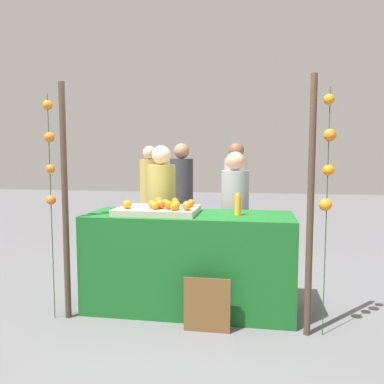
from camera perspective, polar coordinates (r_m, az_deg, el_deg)
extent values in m
plane|color=slate|center=(4.08, -0.36, -16.47)|extent=(24.00, 24.00, 0.00)
cube|color=#196023|center=(3.93, -0.36, -10.04)|extent=(2.01, 0.75, 0.95)
cube|color=#B2AD99|center=(3.86, -5.02, -2.68)|extent=(0.78, 0.56, 0.06)
sphere|color=orange|center=(3.90, -0.18, -1.60)|extent=(0.07, 0.07, 0.07)
sphere|color=orange|center=(4.02, -2.48, -1.40)|extent=(0.07, 0.07, 0.07)
sphere|color=orange|center=(3.87, -3.83, -1.63)|extent=(0.08, 0.08, 0.08)
sphere|color=orange|center=(3.70, -2.36, -1.92)|extent=(0.08, 0.08, 0.08)
sphere|color=orange|center=(3.93, -4.85, -1.42)|extent=(0.09, 0.09, 0.09)
sphere|color=orange|center=(3.80, -9.43, -1.79)|extent=(0.08, 0.08, 0.08)
sphere|color=orange|center=(3.63, -0.73, -2.01)|extent=(0.09, 0.09, 0.09)
sphere|color=orange|center=(3.76, -4.60, -1.74)|extent=(0.09, 0.09, 0.09)
sphere|color=orange|center=(3.80, -5.84, -1.80)|extent=(0.08, 0.08, 0.08)
sphere|color=orange|center=(3.72, -3.41, -1.89)|extent=(0.08, 0.08, 0.08)
sphere|color=orange|center=(3.61, -2.64, -2.16)|extent=(0.07, 0.07, 0.07)
sphere|color=orange|center=(3.71, -5.44, -1.97)|extent=(0.08, 0.08, 0.08)
cylinder|color=orange|center=(3.75, 6.69, -1.90)|extent=(0.06, 0.06, 0.20)
cylinder|color=yellow|center=(3.74, 6.71, -0.28)|extent=(0.03, 0.03, 0.02)
cube|color=brown|center=(3.49, 2.17, -16.26)|extent=(0.40, 0.01, 0.49)
cube|color=black|center=(3.50, 2.20, -16.17)|extent=(0.38, 0.02, 0.46)
cylinder|color=tan|center=(4.60, -4.42, -4.82)|extent=(0.33, 0.33, 1.41)
sphere|color=beige|center=(4.52, -4.50, 5.38)|extent=(0.22, 0.22, 0.22)
cylinder|color=#99999E|center=(4.49, 6.23, -5.50)|extent=(0.31, 0.31, 1.35)
sphere|color=tan|center=(4.41, 6.33, 4.50)|extent=(0.21, 0.21, 0.21)
cylinder|color=#333338|center=(5.83, -1.51, -2.35)|extent=(0.34, 0.34, 1.46)
sphere|color=#A87A59|center=(5.78, -1.53, 5.99)|extent=(0.23, 0.23, 0.23)
cylinder|color=beige|center=(5.86, 6.37, -2.31)|extent=(0.34, 0.34, 1.47)
sphere|color=brown|center=(5.80, 6.46, 6.04)|extent=(0.23, 0.23, 0.23)
cylinder|color=tan|center=(6.61, -6.12, -1.53)|extent=(0.34, 0.34, 1.45)
sphere|color=beige|center=(6.57, -6.20, 5.73)|extent=(0.23, 0.23, 0.23)
cylinder|color=#473828|center=(3.76, -18.00, -1.49)|extent=(0.06, 0.06, 2.17)
cylinder|color=#473828|center=(3.37, 16.86, -2.23)|extent=(0.06, 0.06, 2.17)
cylinder|color=#2D4C23|center=(3.79, -19.82, -2.31)|extent=(0.01, 0.01, 2.06)
sphere|color=orange|center=(3.80, -20.30, 11.79)|extent=(0.09, 0.09, 0.09)
sphere|color=orange|center=(3.77, -20.05, 7.51)|extent=(0.09, 0.09, 0.09)
sphere|color=orange|center=(3.75, -19.93, 3.19)|extent=(0.08, 0.08, 0.08)
sphere|color=orange|center=(3.79, -19.85, -1.10)|extent=(0.09, 0.09, 0.09)
cylinder|color=#2D4C23|center=(3.41, 18.98, -3.12)|extent=(0.01, 0.01, 2.06)
sphere|color=orange|center=(3.40, 19.33, 12.61)|extent=(0.09, 0.09, 0.09)
sphere|color=orange|center=(3.37, 19.45, 7.81)|extent=(0.10, 0.10, 0.10)
sphere|color=orange|center=(3.39, 19.26, 3.01)|extent=(0.09, 0.09, 0.09)
sphere|color=orange|center=(3.40, 18.86, -1.78)|extent=(0.10, 0.10, 0.10)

